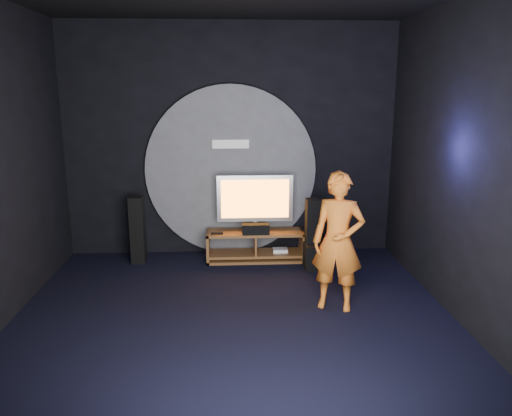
{
  "coord_description": "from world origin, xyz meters",
  "views": [
    {
      "loc": [
        -0.04,
        -5.11,
        2.54
      ],
      "look_at": [
        0.31,
        1.05,
        1.05
      ],
      "focal_mm": 35.0,
      "sensor_mm": 36.0,
      "label": 1
    }
  ],
  "objects_px": {
    "tv": "(255,200)",
    "player": "(338,242)",
    "media_console": "(256,247)",
    "tower_speaker_right": "(313,233)",
    "tower_speaker_left": "(138,230)",
    "subwoofer": "(316,257)"
  },
  "relations": [
    {
      "from": "tower_speaker_left",
      "to": "tv",
      "type": "bearing_deg",
      "value": 2.4
    },
    {
      "from": "tower_speaker_left",
      "to": "player",
      "type": "height_order",
      "value": "player"
    },
    {
      "from": "media_console",
      "to": "player",
      "type": "height_order",
      "value": "player"
    },
    {
      "from": "subwoofer",
      "to": "player",
      "type": "xyz_separation_m",
      "value": [
        0.01,
        -1.3,
        0.63
      ]
    },
    {
      "from": "subwoofer",
      "to": "player",
      "type": "distance_m",
      "value": 1.45
    },
    {
      "from": "media_console",
      "to": "tv",
      "type": "distance_m",
      "value": 0.72
    },
    {
      "from": "player",
      "to": "tv",
      "type": "bearing_deg",
      "value": 134.72
    },
    {
      "from": "media_console",
      "to": "tower_speaker_right",
      "type": "bearing_deg",
      "value": -20.98
    },
    {
      "from": "tv",
      "to": "player",
      "type": "bearing_deg",
      "value": -64.36
    },
    {
      "from": "media_console",
      "to": "tv",
      "type": "bearing_deg",
      "value": 95.83
    },
    {
      "from": "media_console",
      "to": "subwoofer",
      "type": "xyz_separation_m",
      "value": [
        0.84,
        -0.43,
        -0.01
      ]
    },
    {
      "from": "tv",
      "to": "player",
      "type": "relative_size",
      "value": 0.69
    },
    {
      "from": "subwoofer",
      "to": "player",
      "type": "bearing_deg",
      "value": -89.45
    },
    {
      "from": "tv",
      "to": "tower_speaker_left",
      "type": "distance_m",
      "value": 1.79
    },
    {
      "from": "tower_speaker_right",
      "to": "player",
      "type": "relative_size",
      "value": 0.62
    },
    {
      "from": "tv",
      "to": "subwoofer",
      "type": "relative_size",
      "value": 3.11
    },
    {
      "from": "media_console",
      "to": "tower_speaker_right",
      "type": "height_order",
      "value": "tower_speaker_right"
    },
    {
      "from": "tv",
      "to": "tower_speaker_left",
      "type": "relative_size",
      "value": 1.13
    },
    {
      "from": "subwoofer",
      "to": "tower_speaker_right",
      "type": "bearing_deg",
      "value": 107.28
    },
    {
      "from": "tower_speaker_left",
      "to": "subwoofer",
      "type": "height_order",
      "value": "tower_speaker_left"
    },
    {
      "from": "media_console",
      "to": "player",
      "type": "xyz_separation_m",
      "value": [
        0.86,
        -1.73,
        0.62
      ]
    },
    {
      "from": "media_console",
      "to": "tower_speaker_right",
      "type": "xyz_separation_m",
      "value": [
        0.81,
        -0.31,
        0.31
      ]
    }
  ]
}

